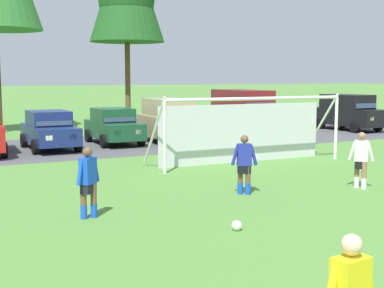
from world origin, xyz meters
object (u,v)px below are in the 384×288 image
Objects in this scene: soccer_goal at (246,129)px; player_winger_left at (361,160)px; parked_car_slot_end at (348,112)px; player_striker_near at (88,183)px; player_midfield_center at (244,165)px; parked_car_slot_center at (114,126)px; soccer_ball at (237,226)px; parked_car_slot_right at (243,112)px; parked_car_slot_center_right at (170,120)px; parked_car_slot_center_left at (50,130)px; parked_car_slot_far_right at (274,121)px.

soccer_goal reaches higher than player_winger_left.
parked_car_slot_end reaches higher than player_winger_left.
player_midfield_center is (4.53, 0.55, 0.00)m from player_striker_near.
parked_car_slot_end is (15.59, 12.64, 0.29)m from player_midfield_center.
player_striker_near is at bearing -173.13° from player_midfield_center.
parked_car_slot_center is (-2.52, 7.82, -0.42)m from soccer_goal.
soccer_goal reaches higher than soccer_ball.
player_midfield_center is (2.06, 2.95, 0.71)m from soccer_ball.
player_winger_left is 0.33× the size of parked_car_slot_right.
parked_car_slot_end is at bearing 32.41° from soccer_goal.
parked_car_slot_right is (12.53, 13.23, 0.52)m from player_striker_near.
parked_car_slot_center_right is 1.01× the size of parked_car_slot_end.
player_striker_near is at bearing 135.78° from soccer_ball.
parked_car_slot_center is (3.21, 0.67, 0.00)m from parked_car_slot_center_left.
parked_car_slot_far_right is at bearing -52.68° from parked_car_slot_right.
soccer_ball is 9.28m from soccer_goal.
soccer_goal is 1.59× the size of parked_car_slot_end.
soccer_ball is at bearing -123.84° from soccer_goal.
player_midfield_center is at bearing 6.87° from player_striker_near.
parked_car_slot_center is at bearing 87.49° from player_midfield_center.
parked_car_slot_center_right is (-0.35, 12.42, 0.29)m from player_winger_left.
player_striker_near and player_winger_left have the same top height.
soccer_ball is 14.83m from parked_car_slot_center_left.
player_winger_left is (5.49, 2.10, 0.71)m from soccer_ball.
parked_car_slot_far_right reaches higher than player_striker_near.
soccer_ball is 23.57m from parked_car_slot_end.
player_winger_left is 14.30m from parked_car_slot_right.
parked_car_slot_center_left is 0.99× the size of parked_car_slot_center.
player_midfield_center is at bearing -77.33° from parked_car_slot_center_left.
parked_car_slot_end reaches higher than parked_car_slot_center_left.
player_midfield_center is at bearing 55.09° from soccer_ball.
soccer_ball is at bearing -128.06° from parked_car_slot_far_right.
soccer_ball is 0.13× the size of player_midfield_center.
parked_car_slot_center_left reaches higher than player_striker_near.
parked_car_slot_center_right is at bearing 89.90° from soccer_goal.
parked_car_slot_end is at bearing 39.05° from player_midfield_center.
soccer_ball is 0.13× the size of player_striker_near.
parked_car_slot_center_right is 12.55m from parked_car_slot_end.
soccer_ball is at bearing -122.77° from parked_car_slot_right.
parked_car_slot_center is at bearing 80.43° from soccer_ball.
parked_car_slot_far_right is at bearing -2.79° from parked_car_slot_center_left.
soccer_goal reaches higher than parked_car_slot_far_right.
player_striker_near is 7.97m from player_winger_left.
parked_car_slot_right is at bearing 57.23° from soccer_ball.
parked_car_slot_right is (4.57, 13.54, 0.52)m from player_winger_left.
player_winger_left is at bearing -64.37° from parked_car_slot_center_left.
soccer_ball is 0.05× the size of parked_car_slot_center.
soccer_goal reaches higher than parked_car_slot_center_left.
parked_car_slot_center is at bearing 68.75° from player_striker_near.
soccer_goal is 1.77× the size of parked_car_slot_center_left.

